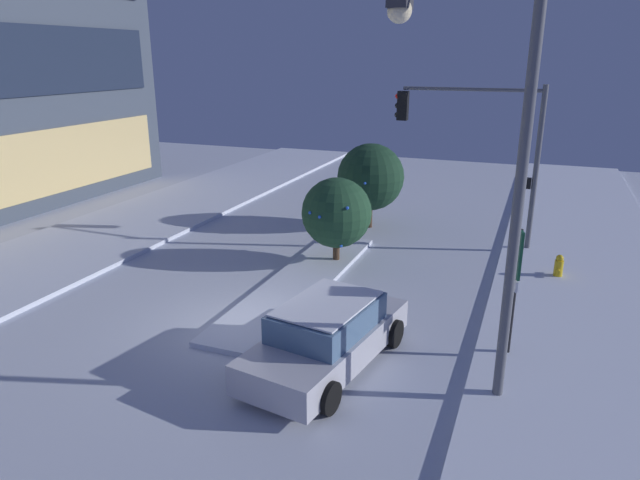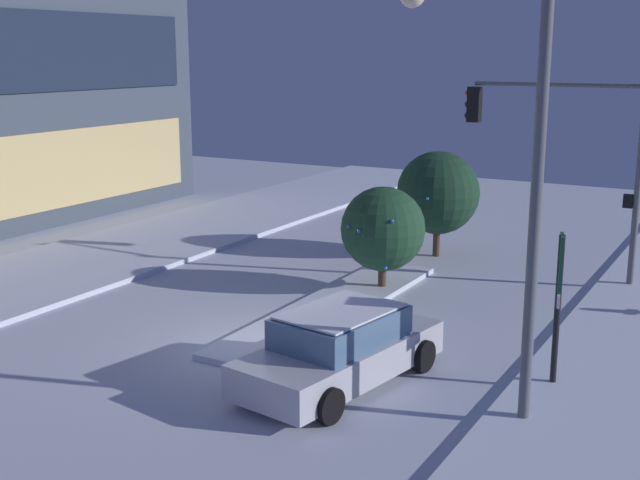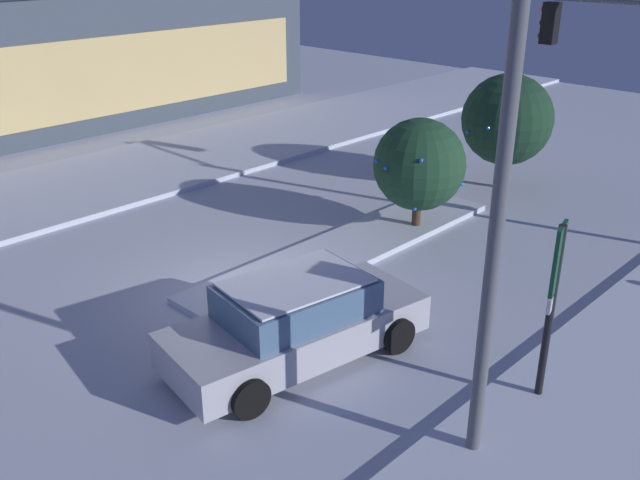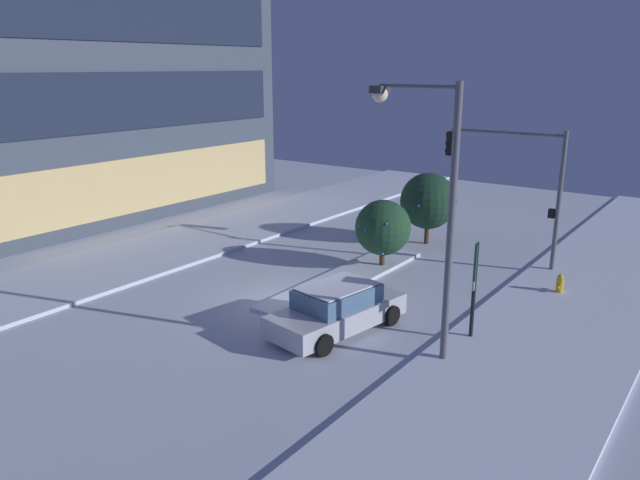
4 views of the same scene
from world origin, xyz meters
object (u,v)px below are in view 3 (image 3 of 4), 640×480
Objects in this scene: car_near at (297,321)px; parking_info_sign at (553,292)px; decorated_tree_median at (419,165)px; decorated_tree_left_of_median at (507,120)px; street_lamp_arched at (459,102)px.

parking_info_sign is (1.78, -3.66, 1.23)m from car_near.
car_near is 6.53m from decorated_tree_median.
decorated_tree_left_of_median is (10.49, 2.17, 1.31)m from car_near.
street_lamp_arched is 3.59m from parking_info_sign.
street_lamp_arched is 2.30× the size of decorated_tree_left_of_median.
parking_info_sign is (1.78, -0.75, -3.02)m from street_lamp_arched.
street_lamp_arched is 2.68× the size of decorated_tree_median.
street_lamp_arched is at bearing -80.63° from car_near.
street_lamp_arched reaches higher than car_near.
decorated_tree_left_of_median is at bearing 21.06° from car_near.
car_near is 1.63× the size of parking_info_sign.
street_lamp_arched reaches higher than decorated_tree_median.
car_near is at bearing -161.96° from decorated_tree_median.
street_lamp_arched is at bearing -154.18° from decorated_tree_left_of_median.
car_near is 0.65× the size of street_lamp_arched.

